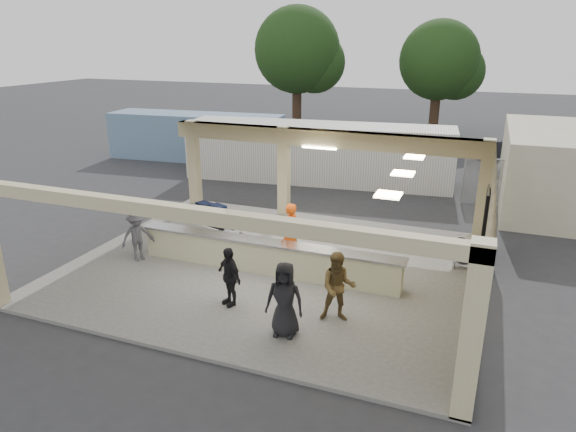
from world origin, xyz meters
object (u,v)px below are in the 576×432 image
at_px(drum_fan, 466,250).
at_px(baggage_counter, 266,256).
at_px(passenger_c, 137,236).
at_px(container_white, 318,153).
at_px(luggage_cart, 209,220).
at_px(baggage_handler, 289,233).
at_px(passenger_a, 338,287).
at_px(car_dark, 525,156).
at_px(car_white_a, 558,173).
at_px(passenger_b, 229,276).
at_px(container_blue, 196,137).
at_px(passenger_d, 285,299).

bearing_deg(drum_fan, baggage_counter, -122.02).
distance_m(passenger_c, container_white, 11.61).
xyz_separation_m(luggage_cart, baggage_handler, (3.20, -0.71, 0.23)).
xyz_separation_m(baggage_counter, container_white, (-1.89, 10.76, 0.81)).
bearing_deg(baggage_handler, passenger_a, 61.35).
height_order(car_dark, container_white, container_white).
xyz_separation_m(drum_fan, car_white_a, (3.53, 11.07, 0.06)).
relative_size(drum_fan, car_white_a, 0.21).
relative_size(luggage_cart, car_white_a, 0.51).
xyz_separation_m(passenger_b, container_blue, (-9.79, 14.92, 0.41)).
relative_size(car_white_a, container_blue, 0.51).
bearing_deg(baggage_handler, luggage_cart, -81.01).
bearing_deg(drum_fan, passenger_d, -90.51).
xyz_separation_m(baggage_handler, container_blue, (-10.30, 11.90, 0.24)).
relative_size(car_dark, container_blue, 0.47).
bearing_deg(container_white, passenger_b, -88.11).
bearing_deg(baggage_handler, drum_fan, 128.45).
bearing_deg(passenger_c, baggage_counter, -46.51).
height_order(passenger_c, container_white, container_white).
xyz_separation_m(luggage_cart, container_white, (0.90, 9.18, 0.56)).
relative_size(car_white_a, container_white, 0.40).
distance_m(luggage_cart, car_white_a, 16.79).
relative_size(passenger_b, passenger_d, 0.87).
height_order(baggage_counter, luggage_cart, luggage_cart).
distance_m(passenger_d, car_dark, 20.37).
distance_m(passenger_a, car_dark, 19.06).
bearing_deg(passenger_d, luggage_cart, 129.12).
bearing_deg(luggage_cart, drum_fan, 22.80).
height_order(luggage_cart, container_white, container_white).
bearing_deg(container_blue, passenger_b, -61.53).
height_order(passenger_a, passenger_d, passenger_d).
bearing_deg(passenger_b, passenger_a, 34.66).
bearing_deg(container_blue, passenger_c, -71.31).
bearing_deg(car_dark, container_white, 150.86).
bearing_deg(passenger_a, container_white, 93.76).
bearing_deg(baggage_handler, car_dark, 176.28).
relative_size(passenger_c, container_white, 0.12).
distance_m(passenger_c, car_white_a, 19.27).
bearing_deg(container_blue, passenger_a, -54.10).
bearing_deg(car_white_a, baggage_counter, 158.19).
bearing_deg(luggage_cart, passenger_a, -15.31).
bearing_deg(passenger_a, passenger_d, -148.35).
relative_size(baggage_counter, car_white_a, 1.61).
distance_m(passenger_a, container_white, 13.48).
distance_m(baggage_counter, car_dark, 18.21).
height_order(passenger_a, car_dark, passenger_a).
bearing_deg(baggage_counter, passenger_d, -59.54).
height_order(luggage_cart, baggage_handler, baggage_handler).
relative_size(passenger_b, car_dark, 0.34).
relative_size(passenger_b, container_white, 0.12).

